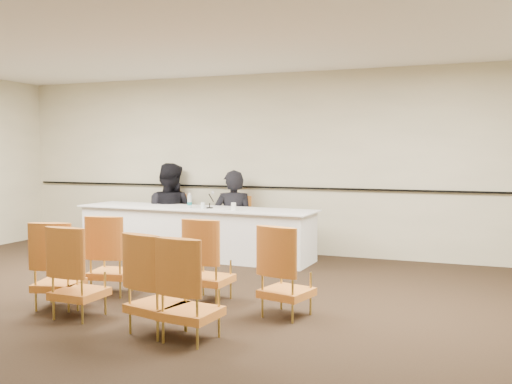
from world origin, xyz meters
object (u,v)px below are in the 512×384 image
panelist_main_chair (234,225)px  aud_chair_back_left (79,271)px  aud_chair_front_right (287,271)px  aud_chair_extra (59,264)px  water_bottle (190,200)px  aud_chair_back_right (191,288)px  coffee_cup (234,207)px  aud_chair_front_left (112,254)px  aud_chair_back_mid (157,282)px  panelist_second (169,218)px  panelist_main (234,226)px  drinking_glass (203,205)px  panel_table (195,232)px  panelist_second_chair (169,221)px  aud_chair_front_mid (209,260)px  microphone (210,200)px

panelist_main_chair → aud_chair_back_left: (0.01, -4.02, 0.00)m
aud_chair_front_right → aud_chair_extra: (-2.42, -0.56, 0.00)m
water_bottle → aud_chair_front_right: 3.61m
water_bottle → aud_chair_back_right: 4.12m
coffee_cup → aud_chair_front_left: bearing=-104.0°
aud_chair_back_mid → panelist_second: bearing=132.9°
panelist_main → coffee_cup: panelist_main is taller
coffee_cup → aud_chair_front_left: size_ratio=0.13×
aud_chair_back_mid → aud_chair_front_left: bearing=154.2°
drinking_glass → aud_chair_front_right: bearing=-49.1°
panel_table → panelist_second_chair: (-0.82, 0.62, 0.08)m
panelist_main → panelist_main_chair: (0.00, 0.00, 0.02)m
aud_chair_back_left → aud_chair_front_right: bearing=23.7°
panelist_second_chair → aud_chair_back_left: 4.27m
aud_chair_back_right → aud_chair_front_mid: bearing=115.1°
panelist_second_chair → aud_chair_front_mid: same height
panelist_second_chair → aud_chair_extra: bearing=-75.5°
panelist_main → aud_chair_back_left: size_ratio=1.98×
panelist_second → aud_chair_back_mid: panelist_second is taller
panelist_main → coffee_cup: bearing=95.8°
panelist_second → aud_chair_extra: 3.93m
panelist_main → aud_chair_extra: size_ratio=1.98×
panelist_second_chair → aud_chair_front_right: same height
drinking_glass → panelist_second_chair: bearing=144.3°
aud_chair_front_left → panelist_second_chair: bearing=97.1°
panelist_second_chair → aud_chair_front_right: 4.61m
drinking_glass → aud_chair_back_left: 3.37m
aud_chair_front_mid → panelist_second: bearing=129.2°
panelist_main_chair → aud_chair_front_right: bearing=-56.1°
water_bottle → aud_chair_front_mid: (1.46, -2.33, -0.44)m
water_bottle → aud_chair_extra: water_bottle is taller
aud_chair_back_left → coffee_cup: bearing=86.2°
panelist_main_chair → coffee_cup: panelist_main_chair is taller
panelist_second_chair → microphone: size_ratio=3.51×
coffee_cup → aud_chair_back_mid: size_ratio=0.13×
panel_table → panelist_second: size_ratio=2.04×
panelist_second → water_bottle: 1.10m
microphone → aud_chair_back_left: bearing=-92.1°
panelist_main_chair → panelist_second_chair: bearing=-180.0°
panelist_main → aud_chair_back_left: (0.01, -4.02, 0.02)m
panelist_second_chair → aud_chair_back_right: bearing=-55.8°
panelist_second → aud_chair_back_right: size_ratio=2.06×
panelist_second_chair → panelist_second: bearing=0.0°
aud_chair_back_mid → aud_chair_extra: (-1.45, 0.38, 0.00)m
drinking_glass → aud_chair_front_right: 3.39m
panelist_second → aud_chair_extra: panelist_second is taller
panel_table → drinking_glass: size_ratio=39.91×
aud_chair_extra → panelist_second_chair: bearing=86.5°
panelist_second → drinking_glass: (1.03, -0.74, 0.33)m
aud_chair_front_mid → aud_chair_front_right: (1.01, -0.27, 0.00)m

